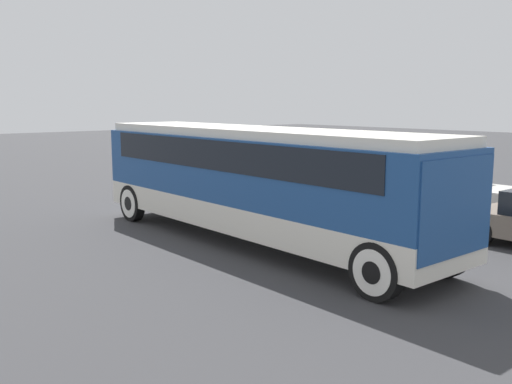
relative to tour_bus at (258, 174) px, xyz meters
name	(u,v)px	position (x,y,z in m)	size (l,w,h in m)	color
ground_plane	(256,243)	(-0.10, 0.00, -1.83)	(120.00, 120.00, 0.00)	#38383A
tour_bus	(258,174)	(0.00, 0.00, 0.00)	(11.44, 2.57, 3.01)	silver
parked_car_near	(446,189)	(0.45, 8.08, -1.11)	(4.60, 1.97, 1.45)	silver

